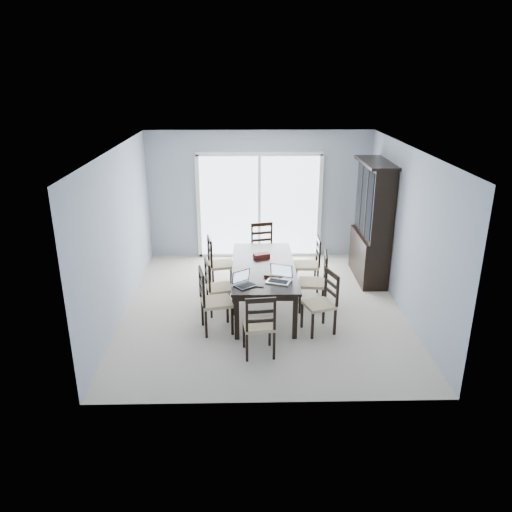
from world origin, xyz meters
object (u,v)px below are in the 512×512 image
object	(u,v)px
chair_left_near	(210,294)
chair_end_near	(260,319)
chair_left_mid	(214,281)
game_box	(262,255)
chair_right_far	(312,258)
laptop_silver	(279,278)
chair_right_near	(325,296)
chair_left_far	(216,258)
hot_tub	(225,224)
chair_end_far	(263,244)
dining_table	(264,270)
chair_right_mid	(318,275)
cell_phone	(260,286)
laptop_dark	(246,283)
china_hutch	(372,223)

from	to	relation	value
chair_left_near	chair_end_near	distance (m)	1.03
chair_left_mid	game_box	xyz separation A→B (m)	(0.77, 0.53, 0.23)
chair_right_far	laptop_silver	xyz separation A→B (m)	(-0.68, -1.43, 0.23)
chair_left_near	chair_right_near	world-z (taller)	chair_left_near
chair_left_mid	chair_right_far	distance (m)	1.91
chair_left_far	laptop_silver	bearing A→B (deg)	23.12
laptop_silver	hot_tub	world-z (taller)	laptop_silver
chair_end_far	chair_left_far	bearing A→B (deg)	28.63
chair_left_near	chair_right_far	bearing A→B (deg)	119.48
chair_right_far	laptop_silver	distance (m)	1.60
chair_right_near	chair_end_near	xyz separation A→B (m)	(-0.98, -0.73, 0.00)
chair_right_far	chair_end_near	bearing A→B (deg)	157.24
dining_table	chair_end_far	size ratio (longest dim) A/B	1.94
chair_right_mid	game_box	xyz separation A→B (m)	(-0.90, 0.43, 0.19)
dining_table	chair_end_far	distance (m)	1.52
dining_table	chair_right_near	size ratio (longest dim) A/B	2.05
laptop_silver	game_box	xyz separation A→B (m)	(-0.22, 1.05, -0.03)
dining_table	laptop_silver	bearing A→B (deg)	-73.36
chair_end_far	game_box	world-z (taller)	chair_end_far
dining_table	chair_right_near	xyz separation A→B (m)	(0.88, -0.76, -0.10)
chair_right_mid	cell_phone	distance (m)	1.25
chair_end_far	chair_end_near	bearing A→B (deg)	75.27
chair_left_near	laptop_dark	bearing A→B (deg)	72.47
dining_table	chair_right_mid	size ratio (longest dim) A/B	1.95
chair_right_mid	cell_phone	xyz separation A→B (m)	(-0.97, -0.77, 0.16)
chair_left_mid	laptop_dark	world-z (taller)	chair_left_mid
chair_right_mid	game_box	size ratio (longest dim) A/B	4.29
laptop_dark	laptop_silver	xyz separation A→B (m)	(0.48, 0.14, 0.01)
chair_right_near	cell_phone	distance (m)	0.98
chair_right_near	laptop_dark	distance (m)	1.18
chair_left_far	chair_end_far	distance (m)	1.12
china_hutch	cell_phone	bearing A→B (deg)	-135.55
china_hutch	laptop_dark	size ratio (longest dim) A/B	5.81
chair_right_near	laptop_silver	xyz separation A→B (m)	(-0.68, 0.10, 0.24)
chair_left_mid	chair_right_far	world-z (taller)	chair_right_far
laptop_dark	hot_tub	xyz separation A→B (m)	(-0.46, 4.13, -0.36)
chair_right_mid	chair_left_near	bearing A→B (deg)	118.63
laptop_dark	chair_end_near	bearing A→B (deg)	-112.57
chair_left_near	game_box	world-z (taller)	chair_left_near
laptop_dark	hot_tub	bearing A→B (deg)	59.72
chair_left_mid	chair_right_far	bearing A→B (deg)	104.84
laptop_silver	chair_right_near	bearing A→B (deg)	12.02
laptop_silver	chair_right_far	bearing A→B (deg)	85.22
chair_left_mid	chair_right_near	distance (m)	1.78
chair_left_far	chair_end_far	size ratio (longest dim) A/B	0.99
chair_right_near	chair_left_mid	bearing A→B (deg)	51.00
chair_end_far	cell_phone	size ratio (longest dim) A/B	9.78
laptop_dark	cell_phone	bearing A→B (deg)	-43.16
chair_left_far	laptop_dark	world-z (taller)	chair_left_far
chair_right_mid	chair_left_far	bearing A→B (deg)	69.65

